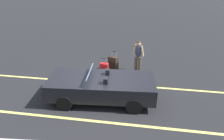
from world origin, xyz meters
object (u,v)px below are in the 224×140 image
object	(u,v)px
suitcase_medium_bright	(104,69)
suitcase_large_black	(113,63)
duffel_bag	(122,73)
traveler_person	(138,55)
convertible_car	(96,86)

from	to	relation	value
suitcase_medium_bright	suitcase_large_black	bearing A→B (deg)	-25.60
duffel_bag	traveler_person	size ratio (longest dim) A/B	0.41
suitcase_large_black	traveler_person	size ratio (longest dim) A/B	0.61
suitcase_large_black	traveler_person	xyz separation A→B (m)	(-1.25, 0.08, 0.56)
suitcase_large_black	duffel_bag	bearing A→B (deg)	63.74
convertible_car	duffel_bag	bearing A→B (deg)	-113.92
suitcase_large_black	duffel_bag	world-z (taller)	suitcase_large_black
suitcase_large_black	traveler_person	distance (m)	1.37
convertible_car	traveler_person	size ratio (longest dim) A/B	2.58
suitcase_large_black	suitcase_medium_bright	distance (m)	0.72
convertible_car	suitcase_large_black	world-z (taller)	convertible_car
suitcase_large_black	suitcase_medium_bright	bearing A→B (deg)	-4.51
suitcase_large_black	convertible_car	bearing A→B (deg)	20.13
convertible_car	suitcase_medium_bright	distance (m)	2.21
suitcase_medium_bright	duffel_bag	bearing A→B (deg)	-88.41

